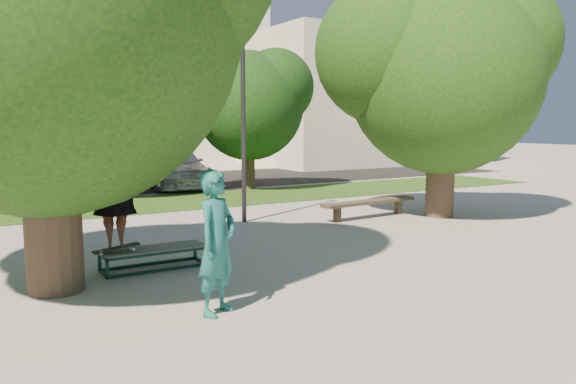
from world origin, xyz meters
TOP-DOWN VIEW (x-y plane):
  - ground at (0.00, 0.00)m, footprint 120.00×120.00m
  - grass_strip at (1.00, 9.50)m, footprint 30.00×4.00m
  - asphalt_strip at (0.00, 16.00)m, footprint 40.00×8.00m
  - tree_right at (5.92, 3.08)m, footprint 6.24×5.33m
  - bg_tree_mid at (-1.08, 12.08)m, footprint 5.76×4.92m
  - bg_tree_right at (4.43, 11.57)m, footprint 5.04×4.31m
  - lamppost at (1.00, 5.00)m, footprint 0.25×0.15m
  - office_building at (-2.00, 31.98)m, footprint 30.00×14.12m
  - side_building at (18.00, 22.00)m, footprint 15.00×10.00m
  - grind_box at (-2.50, 1.55)m, footprint 1.80×0.60m
  - skater_rig at (-3.15, 1.55)m, footprint 2.30×1.23m
  - bystander at (-2.50, -1.21)m, footprint 0.85×0.78m
  - bench at (4.21, 3.83)m, footprint 3.14×0.68m
  - car_silver_a at (-3.61, 13.50)m, footprint 2.48×4.52m
  - car_dark at (-0.87, 13.50)m, footprint 2.23×5.04m
  - car_grey at (-1.86, 15.83)m, footprint 2.63×5.65m
  - car_silver_b at (2.27, 13.95)m, footprint 2.92×5.72m

SIDE VIEW (x-z plane):
  - ground at x=0.00m, z-range 0.00..0.00m
  - asphalt_strip at x=0.00m, z-range 0.00..0.01m
  - grass_strip at x=1.00m, z-range 0.00..0.02m
  - grind_box at x=-2.50m, z-range 0.00..0.38m
  - bench at x=4.21m, z-range 0.16..0.64m
  - car_silver_a at x=-3.61m, z-range 0.00..1.46m
  - car_grey at x=-1.86m, z-range 0.00..1.57m
  - car_silver_b at x=2.27m, z-range 0.00..1.59m
  - car_dark at x=-0.87m, z-range 0.00..1.61m
  - bystander at x=-2.50m, z-range 0.00..1.94m
  - skater_rig at x=-3.15m, z-range 0.41..2.29m
  - lamppost at x=1.00m, z-range 0.10..6.21m
  - bg_tree_right at x=4.43m, z-range 0.77..6.21m
  - side_building at x=18.00m, z-range 0.00..8.00m
  - bg_tree_mid at x=-1.08m, z-range 0.90..7.14m
  - tree_right at x=5.92m, z-range 0.84..7.35m
  - office_building at x=-2.00m, z-range 0.00..16.00m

